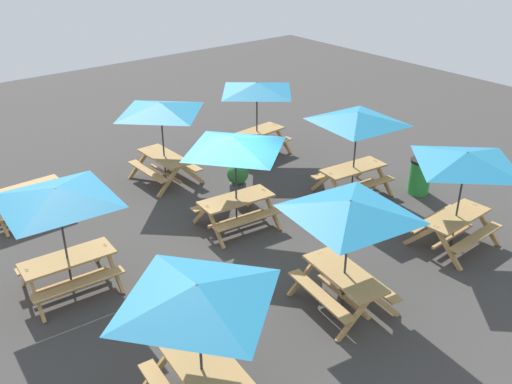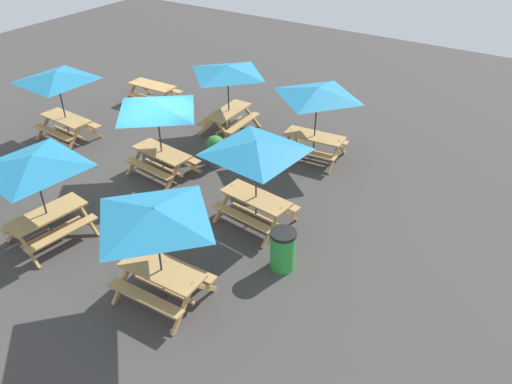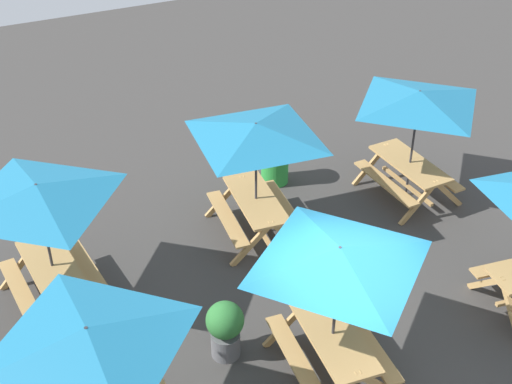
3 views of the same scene
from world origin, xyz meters
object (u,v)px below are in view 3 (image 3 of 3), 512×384
Objects in this scene: picnic_table_0 at (256,139)px; picnic_table_1 at (39,202)px; picnic_table_7 at (89,347)px; picnic_table_3 at (418,106)px; potted_plant_0 at (225,327)px; trash_bin_green at (275,161)px; picnic_table_5 at (339,266)px.

picnic_table_0 and picnic_table_1 have the same top height.
picnic_table_1 and picnic_table_7 have the same top height.
potted_plant_0 is (-2.38, 4.99, -1.45)m from picnic_table_3.
picnic_table_5 is at bearing 162.13° from trash_bin_green.
picnic_table_5 is at bearing -127.98° from potted_plant_0.
picnic_table_0 is at bearing -138.52° from picnic_table_7.
picnic_table_0 and picnic_table_7 have the same top height.
picnic_table_1 is 1.00× the size of picnic_table_7.
picnic_table_7 is (-0.02, 3.34, 0.00)m from picnic_table_5.
picnic_table_1 is 7.00m from picnic_table_3.
trash_bin_green is at bearing -35.51° from potted_plant_0.
picnic_table_7 is 2.40× the size of potted_plant_0.
picnic_table_5 and picnic_table_7 have the same top height.
picnic_table_1 is at bearing -92.84° from picnic_table_7.
picnic_table_3 is at bearing -64.48° from potted_plant_0.
picnic_table_0 is 3.41m from potted_plant_0.
picnic_table_1 is (-0.31, 3.74, 0.00)m from picnic_table_0.
picnic_table_7 is (-3.24, 0.08, 0.00)m from picnic_table_1.
potted_plant_0 is at bearing 151.93° from picnic_table_0.
picnic_table_5 is 5.41m from trash_bin_green.
picnic_table_0 is 2.87× the size of trash_bin_green.
picnic_table_5 is (-3.36, 3.75, 0.00)m from picnic_table_3.
picnic_table_7 is at bearing 138.87° from picnic_table_0.
picnic_table_5 is 1.00× the size of picnic_table_7.
picnic_table_1 is 2.40× the size of potted_plant_0.
picnic_table_3 is 3.07m from trash_bin_green.
picnic_table_0 is at bearing 84.98° from picnic_table_3.
picnic_table_1 and picnic_table_5 have the same top height.
picnic_table_0 reaches higher than potted_plant_0.
picnic_table_1 is at bearing 100.72° from picnic_table_0.
picnic_table_5 is at bearing 178.16° from picnic_table_0.
picnic_table_1 is 1.00× the size of picnic_table_5.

